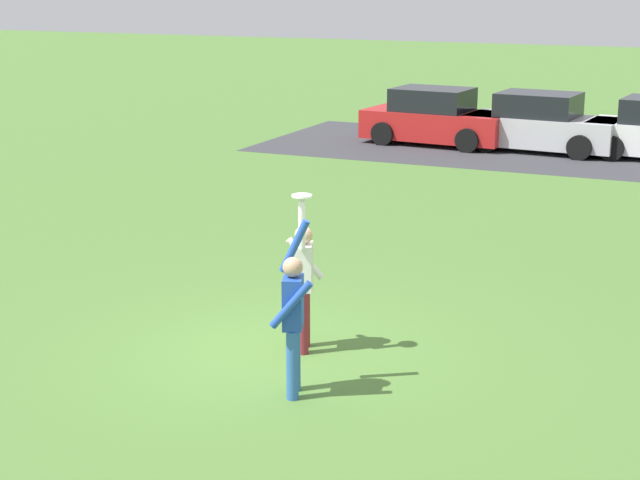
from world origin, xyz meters
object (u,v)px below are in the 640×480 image
at_px(person_defender, 293,314).
at_px(parked_car_red, 436,119).
at_px(person_catcher, 304,277).
at_px(frisbee_disc, 302,196).
at_px(parked_car_silver, 541,125).

relative_size(person_defender, parked_car_red, 0.48).
relative_size(person_catcher, frisbee_disc, 8.31).
bearing_deg(parked_car_red, person_defender, -72.91).
bearing_deg(frisbee_disc, person_catcher, 110.04).
bearing_deg(person_catcher, parked_car_silver, 161.55).
xyz_separation_m(person_catcher, person_defender, (0.49, -1.35, -0.00)).
height_order(frisbee_disc, parked_car_red, frisbee_disc).
height_order(person_catcher, parked_car_silver, person_catcher).
xyz_separation_m(person_defender, parked_car_red, (-3.95, 17.77, -0.25)).
bearing_deg(parked_car_silver, frisbee_disc, -83.61).
distance_m(person_catcher, parked_car_silver, 16.49).
bearing_deg(person_catcher, frisbee_disc, -0.00).
distance_m(person_defender, parked_car_red, 18.20).
bearing_deg(parked_car_red, frisbee_disc, -73.45).
distance_m(parked_car_red, parked_car_silver, 3.00).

